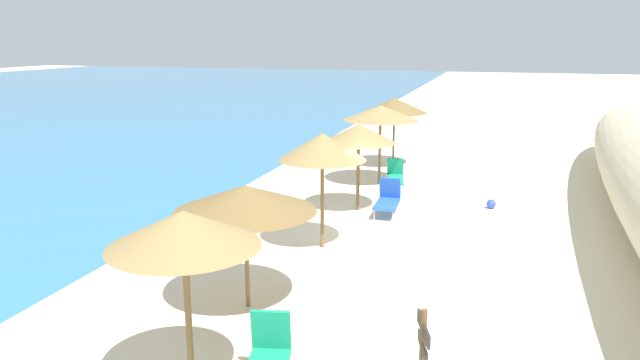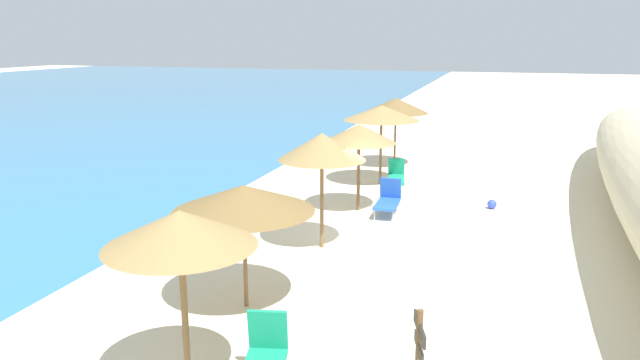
% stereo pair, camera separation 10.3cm
% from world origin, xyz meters
% --- Properties ---
extents(ground_plane, '(160.00, 160.00, 0.00)m').
position_xyz_m(ground_plane, '(0.00, 0.00, 0.00)').
color(ground_plane, beige).
extents(beach_umbrella_0, '(2.13, 2.13, 2.79)m').
position_xyz_m(beach_umbrella_0, '(-7.67, 1.41, 2.53)').
color(beach_umbrella_0, brown).
rests_on(beach_umbrella_0, ground_plane).
extents(beach_umbrella_1, '(2.68, 2.68, 2.41)m').
position_xyz_m(beach_umbrella_1, '(-4.70, 1.83, 2.16)').
color(beach_umbrella_1, brown).
rests_on(beach_umbrella_1, ground_plane).
extents(beach_umbrella_2, '(2.11, 2.11, 2.86)m').
position_xyz_m(beach_umbrella_2, '(-1.07, 1.43, 2.53)').
color(beach_umbrella_2, brown).
rests_on(beach_umbrella_2, ground_plane).
extents(beach_umbrella_3, '(2.19, 2.19, 2.61)m').
position_xyz_m(beach_umbrella_3, '(2.38, 1.36, 2.32)').
color(beach_umbrella_3, brown).
rests_on(beach_umbrella_3, ground_plane).
extents(beach_umbrella_4, '(2.63, 2.63, 2.79)m').
position_xyz_m(beach_umbrella_4, '(5.84, 1.40, 2.53)').
color(beach_umbrella_4, brown).
rests_on(beach_umbrella_4, ground_plane).
extents(beach_umbrella_5, '(2.57, 2.57, 2.75)m').
position_xyz_m(beach_umbrella_5, '(9.05, 1.48, 2.45)').
color(beach_umbrella_5, brown).
rests_on(beach_umbrella_5, ground_plane).
extents(lounge_chair_0, '(1.35, 0.67, 1.02)m').
position_xyz_m(lounge_chair_0, '(2.22, 0.41, 0.45)').
color(lounge_chair_0, blue).
rests_on(lounge_chair_0, ground_plane).
extents(lounge_chair_2, '(1.56, 0.82, 0.94)m').
position_xyz_m(lounge_chair_2, '(5.49, 0.77, 0.40)').
color(lounge_chair_2, '#199972').
rests_on(lounge_chair_2, ground_plane).
extents(wooden_signpost, '(0.81, 0.28, 1.51)m').
position_xyz_m(wooden_signpost, '(-7.04, -1.81, 0.91)').
color(wooden_signpost, brown).
rests_on(wooden_signpost, ground_plane).
extents(beach_ball, '(0.28, 0.28, 0.28)m').
position_xyz_m(beach_ball, '(3.74, -2.49, 0.14)').
color(beach_ball, blue).
rests_on(beach_ball, ground_plane).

